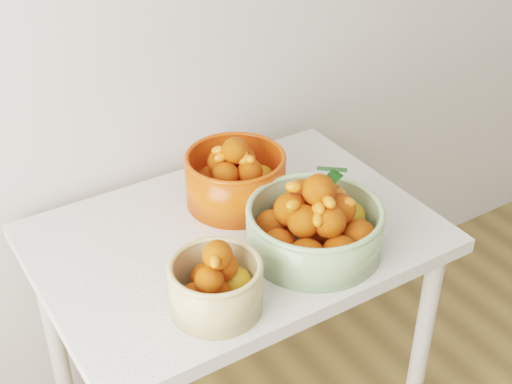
% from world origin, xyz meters
% --- Properties ---
extents(table, '(1.00, 0.70, 0.75)m').
position_xyz_m(table, '(-0.27, 1.60, 0.65)').
color(table, silver).
rests_on(table, ground).
extents(bowl_cream, '(0.27, 0.27, 0.18)m').
position_xyz_m(bowl_cream, '(-0.45, 1.38, 0.82)').
color(bowl_cream, tan).
rests_on(bowl_cream, table).
extents(bowl_green, '(0.37, 0.37, 0.22)m').
position_xyz_m(bowl_green, '(-0.14, 1.44, 0.82)').
color(bowl_green, '#92B57E').
rests_on(bowl_green, table).
extents(bowl_orange, '(0.31, 0.31, 0.19)m').
position_xyz_m(bowl_orange, '(-0.20, 1.72, 0.83)').
color(bowl_orange, red).
rests_on(bowl_orange, table).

